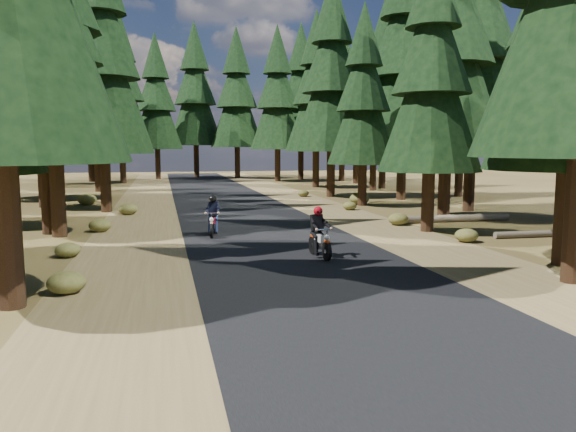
% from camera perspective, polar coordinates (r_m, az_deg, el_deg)
% --- Properties ---
extents(ground, '(120.00, 120.00, 0.00)m').
position_cam_1_polar(ground, '(15.56, 1.22, -4.68)').
color(ground, '#433418').
rests_on(ground, ground).
extents(road, '(6.00, 100.00, 0.01)m').
position_cam_1_polar(road, '(20.37, -2.17, -1.89)').
color(road, black).
rests_on(road, ground).
extents(shoulder_l, '(3.20, 100.00, 0.01)m').
position_cam_1_polar(shoulder_l, '(20.06, -15.20, -2.28)').
color(shoulder_l, brown).
rests_on(shoulder_l, ground).
extents(shoulder_r, '(3.20, 100.00, 0.01)m').
position_cam_1_polar(shoulder_r, '(21.68, 9.88, -1.46)').
color(shoulder_r, brown).
rests_on(shoulder_r, ground).
extents(pine_forest, '(34.59, 55.08, 16.32)m').
position_cam_1_polar(pine_forest, '(36.34, -7.04, 14.42)').
color(pine_forest, black).
rests_on(pine_forest, ground).
extents(log_near, '(5.02, 0.47, 0.32)m').
position_cam_1_polar(log_near, '(24.88, 16.70, -0.21)').
color(log_near, '#4C4233').
rests_on(log_near, ground).
extents(log_far, '(3.83, 0.33, 0.24)m').
position_cam_1_polar(log_far, '(21.76, 24.58, -1.65)').
color(log_far, '#4C4233').
rests_on(log_far, ground).
extents(understory_shrubs, '(15.83, 30.58, 0.65)m').
position_cam_1_polar(understory_shrubs, '(24.02, -2.98, 0.08)').
color(understory_shrubs, '#474C1E').
rests_on(understory_shrubs, ground).
extents(rider_lead, '(0.65, 1.67, 1.46)m').
position_cam_1_polar(rider_lead, '(16.06, 3.24, -2.54)').
color(rider_lead, silver).
rests_on(rider_lead, road).
extents(rider_follow, '(0.76, 1.68, 1.45)m').
position_cam_1_polar(rider_follow, '(20.14, -7.64, -0.67)').
color(rider_follow, '#AA0B15').
rests_on(rider_follow, road).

